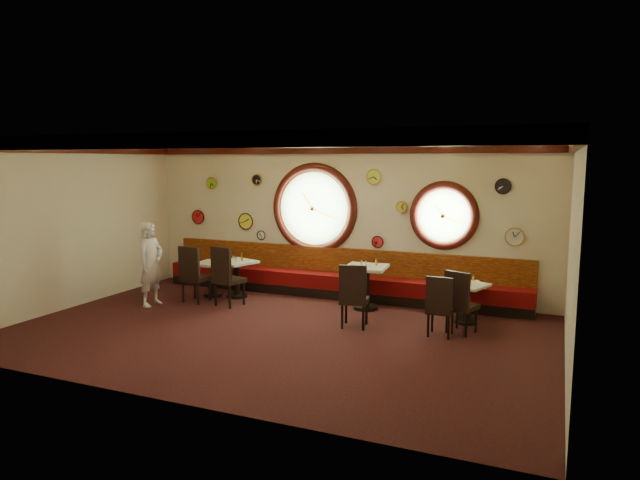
{
  "coord_description": "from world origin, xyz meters",
  "views": [
    {
      "loc": [
        4.32,
        -8.32,
        2.9
      ],
      "look_at": [
        0.46,
        0.8,
        1.5
      ],
      "focal_mm": 32.0,
      "sensor_mm": 36.0,
      "label": 1
    }
  ],
  "objects_px": {
    "chair_d": "(440,302)",
    "condiment_c_salt": "(362,263)",
    "table_b": "(237,274)",
    "condiment_d_bottle": "(473,279)",
    "table_c": "(366,282)",
    "chair_a": "(193,270)",
    "condiment_b_pepper": "(236,259)",
    "condiment_e_bottle": "(470,279)",
    "condiment_b_salt": "(233,258)",
    "table_d": "(465,296)",
    "condiment_c_bottle": "(376,262)",
    "condiment_a_salt": "(212,260)",
    "waiter": "(151,264)",
    "condiment_c_pepper": "(366,263)",
    "condiment_b_bottle": "(242,257)",
    "chair_b": "(225,272)",
    "condiment_e_pepper": "(465,281)",
    "chair_e": "(459,298)",
    "condiment_a_pepper": "(214,260)",
    "condiment_e_salt": "(462,280)",
    "condiment_d_salt": "(462,279)",
    "chair_c": "(354,292)",
    "condiment_d_pepper": "(468,280)",
    "table_a": "(213,275)",
    "condiment_a_bottle": "(219,259)"
  },
  "relations": [
    {
      "from": "table_a",
      "to": "condiment_b_pepper",
      "type": "relative_size",
      "value": 7.14
    },
    {
      "from": "chair_e",
      "to": "condiment_d_salt",
      "type": "distance_m",
      "value": 1.09
    },
    {
      "from": "condiment_d_pepper",
      "to": "condiment_a_bottle",
      "type": "height_order",
      "value": "condiment_a_bottle"
    },
    {
      "from": "chair_e",
      "to": "condiment_b_bottle",
      "type": "relative_size",
      "value": 4.13
    },
    {
      "from": "condiment_c_bottle",
      "to": "condiment_b_bottle",
      "type": "bearing_deg",
      "value": -176.19
    },
    {
      "from": "table_b",
      "to": "chair_c",
      "type": "xyz_separation_m",
      "value": [
        3.05,
        -1.18,
        0.15
      ]
    },
    {
      "from": "condiment_b_salt",
      "to": "condiment_e_bottle",
      "type": "relative_size",
      "value": 0.57
    },
    {
      "from": "condiment_b_pepper",
      "to": "condiment_e_bottle",
      "type": "distance_m",
      "value": 4.83
    },
    {
      "from": "condiment_d_salt",
      "to": "waiter",
      "type": "xyz_separation_m",
      "value": [
        -5.85,
        -1.53,
        0.13
      ]
    },
    {
      "from": "table_b",
      "to": "condiment_e_salt",
      "type": "relative_size",
      "value": 8.91
    },
    {
      "from": "condiment_d_salt",
      "to": "condiment_c_pepper",
      "type": "xyz_separation_m",
      "value": [
        -1.82,
        -0.12,
        0.19
      ]
    },
    {
      "from": "table_d",
      "to": "condiment_c_pepper",
      "type": "relative_size",
      "value": 8.71
    },
    {
      "from": "chair_d",
      "to": "waiter",
      "type": "relative_size",
      "value": 0.38
    },
    {
      "from": "chair_d",
      "to": "chair_e",
      "type": "relative_size",
      "value": 0.95
    },
    {
      "from": "condiment_e_salt",
      "to": "condiment_d_salt",
      "type": "bearing_deg",
      "value": 100.44
    },
    {
      "from": "table_d",
      "to": "condiment_c_bottle",
      "type": "xyz_separation_m",
      "value": [
        -1.72,
        0.02,
        0.52
      ]
    },
    {
      "from": "condiment_c_pepper",
      "to": "chair_b",
      "type": "bearing_deg",
      "value": -160.71
    },
    {
      "from": "table_b",
      "to": "condiment_e_salt",
      "type": "xyz_separation_m",
      "value": [
        4.7,
        -0.02,
        0.27
      ]
    },
    {
      "from": "condiment_b_pepper",
      "to": "table_d",
      "type": "bearing_deg",
      "value": 3.04
    },
    {
      "from": "table_b",
      "to": "condiment_d_bottle",
      "type": "bearing_deg",
      "value": 3.25
    },
    {
      "from": "condiment_d_pepper",
      "to": "condiment_e_pepper",
      "type": "height_order",
      "value": "condiment_e_pepper"
    },
    {
      "from": "table_c",
      "to": "waiter",
      "type": "relative_size",
      "value": 0.51
    },
    {
      "from": "condiment_e_bottle",
      "to": "chair_c",
      "type": "bearing_deg",
      "value": -148.04
    },
    {
      "from": "condiment_e_bottle",
      "to": "table_c",
      "type": "bearing_deg",
      "value": 174.39
    },
    {
      "from": "condiment_d_pepper",
      "to": "condiment_e_bottle",
      "type": "bearing_deg",
      "value": -76.29
    },
    {
      "from": "condiment_c_bottle",
      "to": "waiter",
      "type": "relative_size",
      "value": 0.09
    },
    {
      "from": "chair_b",
      "to": "chair_d",
      "type": "distance_m",
      "value": 4.33
    },
    {
      "from": "table_c",
      "to": "condiment_e_pepper",
      "type": "relative_size",
      "value": 7.6
    },
    {
      "from": "table_c",
      "to": "condiment_c_bottle",
      "type": "height_order",
      "value": "condiment_c_bottle"
    },
    {
      "from": "chair_a",
      "to": "chair_c",
      "type": "relative_size",
      "value": 1.04
    },
    {
      "from": "condiment_c_salt",
      "to": "chair_e",
      "type": "bearing_deg",
      "value": -24.74
    },
    {
      "from": "condiment_d_bottle",
      "to": "condiment_e_bottle",
      "type": "xyz_separation_m",
      "value": [
        -0.02,
        -0.34,
        0.07
      ]
    },
    {
      "from": "chair_d",
      "to": "condiment_e_bottle",
      "type": "bearing_deg",
      "value": 72.29
    },
    {
      "from": "chair_a",
      "to": "table_d",
      "type": "bearing_deg",
      "value": 13.47
    },
    {
      "from": "table_c",
      "to": "condiment_a_pepper",
      "type": "xyz_separation_m",
      "value": [
        -3.33,
        -0.22,
        0.24
      ]
    },
    {
      "from": "condiment_a_pepper",
      "to": "condiment_a_bottle",
      "type": "distance_m",
      "value": 0.1
    },
    {
      "from": "chair_a",
      "to": "condiment_b_salt",
      "type": "xyz_separation_m",
      "value": [
        0.45,
        0.83,
        0.16
      ]
    },
    {
      "from": "condiment_b_pepper",
      "to": "condiment_a_salt",
      "type": "bearing_deg",
      "value": -177.63
    },
    {
      "from": "table_c",
      "to": "condiment_a_salt",
      "type": "relative_size",
      "value": 10.0
    },
    {
      "from": "condiment_b_salt",
      "to": "condiment_b_pepper",
      "type": "distance_m",
      "value": 0.16
    },
    {
      "from": "chair_d",
      "to": "condiment_d_salt",
      "type": "relative_size",
      "value": 6.03
    },
    {
      "from": "chair_d",
      "to": "condiment_b_pepper",
      "type": "distance_m",
      "value": 4.65
    },
    {
      "from": "chair_c",
      "to": "condiment_c_salt",
      "type": "xyz_separation_m",
      "value": [
        -0.31,
        1.32,
        0.26
      ]
    },
    {
      "from": "table_c",
      "to": "chair_a",
      "type": "xyz_separation_m",
      "value": [
        -3.41,
        -0.89,
        0.13
      ]
    },
    {
      "from": "table_c",
      "to": "condiment_d_bottle",
      "type": "distance_m",
      "value": 2.02
    },
    {
      "from": "chair_a",
      "to": "condiment_b_bottle",
      "type": "height_order",
      "value": "chair_a"
    },
    {
      "from": "condiment_d_pepper",
      "to": "condiment_c_bottle",
      "type": "relative_size",
      "value": 0.68
    },
    {
      "from": "table_a",
      "to": "condiment_d_bottle",
      "type": "height_order",
      "value": "condiment_d_bottle"
    },
    {
      "from": "chair_d",
      "to": "condiment_c_salt",
      "type": "bearing_deg",
      "value": 144.76
    },
    {
      "from": "condiment_a_salt",
      "to": "condiment_c_salt",
      "type": "height_order",
      "value": "condiment_c_salt"
    }
  ]
}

